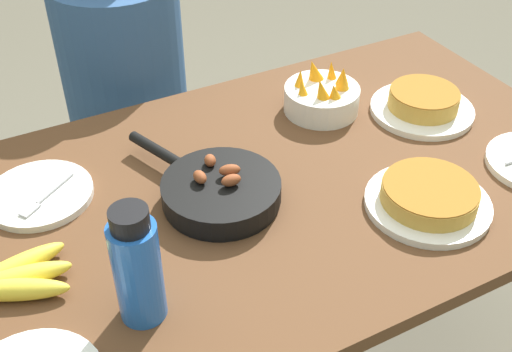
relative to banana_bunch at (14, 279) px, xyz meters
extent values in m
cube|color=brown|center=(0.51, 0.05, -0.04)|extent=(1.57, 0.86, 0.03)
cylinder|color=brown|center=(1.23, 0.42, -0.42)|extent=(0.07, 0.07, 0.72)
ellipsoid|color=yellow|center=(0.00, -0.03, 0.00)|extent=(0.19, 0.12, 0.04)
ellipsoid|color=yellow|center=(0.00, 0.00, 0.00)|extent=(0.20, 0.06, 0.04)
ellipsoid|color=yellow|center=(0.00, 0.03, 0.00)|extent=(0.20, 0.08, 0.04)
cylinder|color=black|center=(0.42, 0.04, -0.01)|extent=(0.24, 0.24, 0.01)
cylinder|color=black|center=(0.42, 0.04, 0.01)|extent=(0.24, 0.24, 0.04)
cylinder|color=black|center=(0.35, 0.22, 0.02)|extent=(0.08, 0.16, 0.02)
ellipsoid|color=brown|center=(0.44, 0.02, 0.05)|extent=(0.04, 0.03, 0.03)
ellipsoid|color=brown|center=(0.43, 0.10, 0.04)|extent=(0.04, 0.04, 0.03)
ellipsoid|color=brown|center=(0.45, 0.05, 0.05)|extent=(0.05, 0.04, 0.03)
ellipsoid|color=brown|center=(0.39, 0.06, 0.04)|extent=(0.03, 0.04, 0.03)
cylinder|color=white|center=(1.01, 0.12, -0.01)|extent=(0.25, 0.25, 0.02)
cylinder|color=gold|center=(1.01, 0.12, 0.02)|extent=(0.17, 0.17, 0.04)
cylinder|color=#9F6624|center=(1.01, 0.12, 0.04)|extent=(0.17, 0.17, 0.00)
cylinder|color=white|center=(0.79, -0.17, -0.01)|extent=(0.26, 0.26, 0.02)
cylinder|color=gold|center=(0.79, -0.17, 0.01)|extent=(0.20, 0.20, 0.04)
cylinder|color=#9F6624|center=(0.79, -0.17, 0.03)|extent=(0.19, 0.19, 0.00)
cylinder|color=white|center=(0.09, 0.23, -0.01)|extent=(0.22, 0.22, 0.02)
cylinder|color=#B2B2B7|center=(0.13, 0.22, 0.00)|extent=(0.09, 0.07, 0.01)
cube|color=#B2B2B7|center=(0.06, 0.17, 0.00)|extent=(0.05, 0.04, 0.00)
cylinder|color=white|center=(0.79, 0.24, 0.01)|extent=(0.18, 0.18, 0.06)
cone|color=orange|center=(0.84, 0.24, 0.06)|extent=(0.04, 0.04, 0.05)
cone|color=orange|center=(0.84, 0.27, 0.06)|extent=(0.04, 0.04, 0.05)
cone|color=orange|center=(0.79, 0.29, 0.07)|extent=(0.06, 0.04, 0.07)
cone|color=orange|center=(0.75, 0.28, 0.06)|extent=(0.04, 0.04, 0.05)
cone|color=orange|center=(0.73, 0.24, 0.06)|extent=(0.03, 0.04, 0.04)
cone|color=orange|center=(0.76, 0.21, 0.06)|extent=(0.06, 0.05, 0.06)
cone|color=orange|center=(0.79, 0.19, 0.06)|extent=(0.04, 0.03, 0.05)
cone|color=orange|center=(0.83, 0.21, 0.07)|extent=(0.06, 0.06, 0.06)
cylinder|color=blue|center=(0.18, -0.16, 0.08)|extent=(0.08, 0.08, 0.20)
cylinder|color=black|center=(0.18, -0.16, 0.19)|extent=(0.06, 0.06, 0.03)
cube|color=black|center=(0.43, 0.71, -0.54)|extent=(0.38, 0.38, 0.47)
cylinder|color=#2D5184|center=(0.43, 0.71, -0.05)|extent=(0.35, 0.35, 0.52)
camera|label=1|loc=(0.02, -0.88, 0.84)|focal=45.00mm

